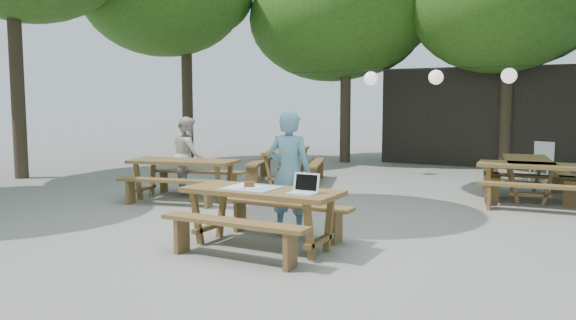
# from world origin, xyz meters

# --- Properties ---
(ground) EXTENTS (80.00, 80.00, 0.00)m
(ground) POSITION_xyz_m (0.00, 0.00, 0.00)
(ground) COLOR slate
(ground) RESTS_ON ground
(pavilion) EXTENTS (6.00, 3.00, 2.80)m
(pavilion) POSITION_xyz_m (0.50, 10.50, 1.40)
(pavilion) COLOR black
(pavilion) RESTS_ON ground
(main_picnic_table) EXTENTS (2.00, 1.58, 0.75)m
(main_picnic_table) POSITION_xyz_m (-0.57, -1.33, 0.39)
(main_picnic_table) COLOR brown
(main_picnic_table) RESTS_ON ground
(picnic_table_nw) EXTENTS (2.22, 1.99, 0.75)m
(picnic_table_nw) POSITION_xyz_m (-3.65, 0.98, 0.39)
(picnic_table_nw) COLOR brown
(picnic_table_nw) RESTS_ON ground
(picnic_table_ne) EXTENTS (2.06, 1.72, 0.75)m
(picnic_table_ne) POSITION_xyz_m (2.26, 3.38, 0.39)
(picnic_table_ne) COLOR brown
(picnic_table_ne) RESTS_ON ground
(picnic_table_far_w) EXTENTS (2.12, 2.32, 0.75)m
(picnic_table_far_w) POSITION_xyz_m (-3.05, 3.94, 0.39)
(picnic_table_far_w) COLOR brown
(picnic_table_far_w) RESTS_ON ground
(picnic_table_far_e) EXTENTS (1.88, 2.14, 0.75)m
(picnic_table_far_e) POSITION_xyz_m (2.00, 4.27, 0.39)
(picnic_table_far_e) COLOR brown
(picnic_table_far_e) RESTS_ON ground
(woman) EXTENTS (0.67, 0.48, 1.72)m
(woman) POSITION_xyz_m (-0.60, -0.53, 0.86)
(woman) COLOR #67A3BC
(woman) RESTS_ON ground
(second_person) EXTENTS (0.93, 0.94, 1.54)m
(second_person) POSITION_xyz_m (-4.06, 1.63, 0.77)
(second_person) COLOR silver
(second_person) RESTS_ON ground
(plastic_chair) EXTENTS (0.52, 0.52, 0.90)m
(plastic_chair) POSITION_xyz_m (2.08, 6.89, 0.26)
(plastic_chair) COLOR white
(plastic_chair) RESTS_ON ground
(laptop) EXTENTS (0.33, 0.26, 0.24)m
(laptop) POSITION_xyz_m (0.05, -1.38, 0.81)
(laptop) COLOR white
(laptop) RESTS_ON main_picnic_table
(tabletop_clutter) EXTENTS (0.66, 0.58, 0.08)m
(tabletop_clutter) POSITION_xyz_m (-0.74, -1.32, 0.76)
(tabletop_clutter) COLOR #3C76CF
(tabletop_clutter) RESTS_ON main_picnic_table
(paper_lanterns) EXTENTS (9.00, 0.34, 0.38)m
(paper_lanterns) POSITION_xyz_m (-0.19, 6.00, 2.40)
(paper_lanterns) COLOR black
(paper_lanterns) RESTS_ON ground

